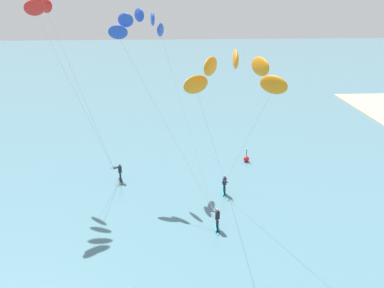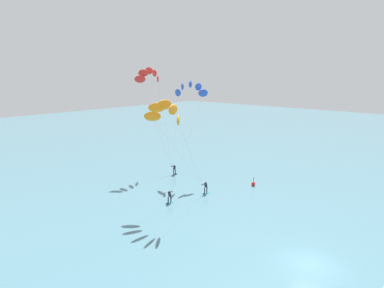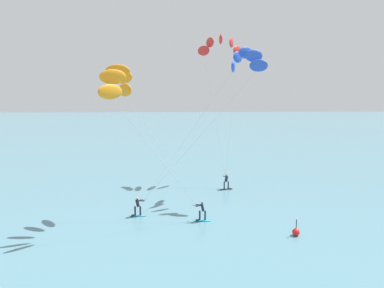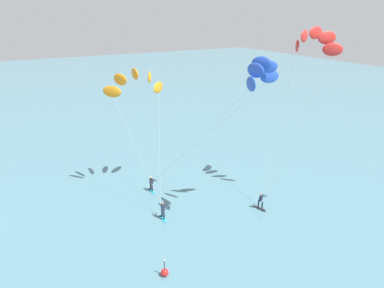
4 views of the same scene
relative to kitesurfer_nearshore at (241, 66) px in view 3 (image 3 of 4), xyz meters
name	(u,v)px [view 3 (image 3 of 4)]	position (x,y,z in m)	size (l,w,h in m)	color
kitesurfer_nearshore	(241,66)	(0.00, 0.00, 0.00)	(12.29, 8.10, 14.49)	#23ADD1
kitesurfer_mid_water	(121,86)	(-10.31, -5.87, -1.82)	(8.50, 6.19, 12.63)	#23ADD1
kitesurfer_far_out	(221,51)	(-1.20, 7.23, 1.88)	(5.25, 6.29, 16.45)	#333338
marker_buoy	(296,232)	(2.90, -9.47, -12.45)	(0.56, 0.56, 1.38)	red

